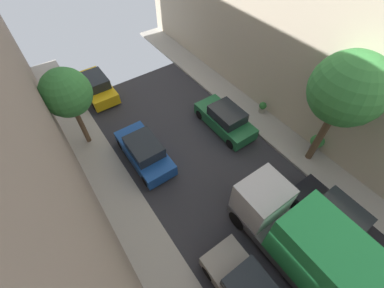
{
  "coord_description": "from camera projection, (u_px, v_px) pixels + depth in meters",
  "views": [
    {
      "loc": [
        -5.57,
        -0.3,
        11.9
      ],
      "look_at": [
        -0.08,
        7.48,
        0.5
      ],
      "focal_mm": 23.61,
      "sensor_mm": 36.0,
      "label": 1
    }
  ],
  "objects": [
    {
      "name": "ground",
      "position": [
        289.0,
        254.0,
        11.35
      ],
      "size": [
        32.0,
        32.0,
        0.0
      ],
      "primitive_type": "plane",
      "color": "#2D2D33"
    },
    {
      "name": "parked_car_left_3",
      "position": [
        144.0,
        151.0,
        14.22
      ],
      "size": [
        1.78,
        4.2,
        1.57
      ],
      "color": "#194799",
      "rests_on": "ground"
    },
    {
      "name": "delivery_truck",
      "position": [
        310.0,
        248.0,
        9.79
      ],
      "size": [
        2.26,
        6.6,
        3.38
      ],
      "color": "#4C4C51",
      "rests_on": "ground"
    },
    {
      "name": "parked_car_right_3",
      "position": [
        225.0,
        119.0,
        15.88
      ],
      "size": [
        1.78,
        4.2,
        1.57
      ],
      "color": "#1E6638",
      "rests_on": "ground"
    },
    {
      "name": "sidewalk_right",
      "position": [
        354.0,
        196.0,
        13.14
      ],
      "size": [
        2.0,
        44.0,
        0.15
      ],
      "primitive_type": "cube",
      "color": "#A8A399",
      "rests_on": "ground"
    },
    {
      "name": "street_tree_1",
      "position": [
        348.0,
        90.0,
        10.98
      ],
      "size": [
        3.36,
        3.36,
        6.56
      ],
      "color": "brown",
      "rests_on": "sidewalk_right"
    },
    {
      "name": "parked_car_right_2",
      "position": [
        335.0,
        217.0,
        11.73
      ],
      "size": [
        1.78,
        4.2,
        1.57
      ],
      "color": "black",
      "rests_on": "ground"
    },
    {
      "name": "street_tree_2",
      "position": [
        67.0,
        93.0,
        12.7
      ],
      "size": [
        2.53,
        2.53,
        4.94
      ],
      "color": "brown",
      "rests_on": "sidewalk_left"
    },
    {
      "name": "parked_car_left_4",
      "position": [
        96.0,
        86.0,
        18.02
      ],
      "size": [
        1.78,
        4.2,
        1.57
      ],
      "color": "gold",
      "rests_on": "ground"
    },
    {
      "name": "potted_plant_1",
      "position": [
        317.0,
        142.0,
        14.6
      ],
      "size": [
        0.76,
        0.76,
        1.08
      ],
      "color": "slate",
      "rests_on": "sidewalk_right"
    },
    {
      "name": "potted_plant_4",
      "position": [
        263.0,
        107.0,
        16.85
      ],
      "size": [
        0.49,
        0.49,
        0.77
      ],
      "color": "#B2A899",
      "rests_on": "sidewalk_right"
    }
  ]
}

